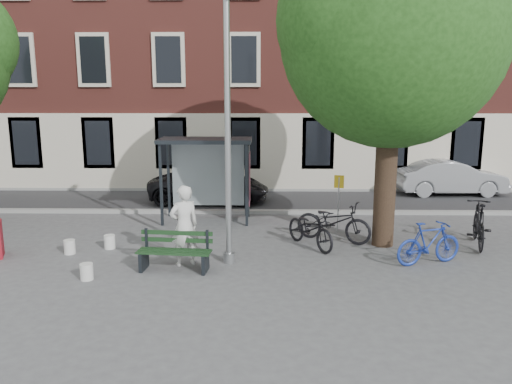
{
  "coord_description": "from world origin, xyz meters",
  "views": [
    {
      "loc": [
        0.87,
        -11.39,
        3.96
      ],
      "look_at": [
        0.61,
        1.65,
        1.4
      ],
      "focal_mm": 35.0,
      "sensor_mm": 36.0,
      "label": 1
    }
  ],
  "objects_px": {
    "bus_shelter": "(219,161)",
    "painter": "(184,225)",
    "car_dark": "(209,186)",
    "notice_sign": "(339,192)",
    "bike_a": "(333,221)",
    "bike_b": "(429,243)",
    "bike_d": "(479,224)",
    "lamppost": "(228,147)",
    "bike_c": "(310,229)",
    "car_silver": "(451,177)",
    "bench": "(175,253)"
  },
  "relations": [
    {
      "from": "bike_a",
      "to": "bike_d",
      "type": "distance_m",
      "value": 3.79
    },
    {
      "from": "car_dark",
      "to": "car_silver",
      "type": "height_order",
      "value": "car_silver"
    },
    {
      "from": "bike_d",
      "to": "car_silver",
      "type": "relative_size",
      "value": 0.48
    },
    {
      "from": "bike_d",
      "to": "car_silver",
      "type": "bearing_deg",
      "value": -87.99
    },
    {
      "from": "bus_shelter",
      "to": "car_silver",
      "type": "xyz_separation_m",
      "value": [
        8.87,
        4.29,
        -1.22
      ]
    },
    {
      "from": "painter",
      "to": "car_silver",
      "type": "distance_m",
      "value": 12.64
    },
    {
      "from": "bench",
      "to": "car_silver",
      "type": "bearing_deg",
      "value": 48.61
    },
    {
      "from": "painter",
      "to": "bus_shelter",
      "type": "bearing_deg",
      "value": -123.65
    },
    {
      "from": "painter",
      "to": "bike_c",
      "type": "bearing_deg",
      "value": 176.97
    },
    {
      "from": "bus_shelter",
      "to": "bike_c",
      "type": "xyz_separation_m",
      "value": [
        2.66,
        -2.84,
        -1.41
      ]
    },
    {
      "from": "bus_shelter",
      "to": "bench",
      "type": "xyz_separation_m",
      "value": [
        -0.59,
        -4.64,
        -1.52
      ]
    },
    {
      "from": "bike_c",
      "to": "car_silver",
      "type": "xyz_separation_m",
      "value": [
        6.21,
        7.14,
        0.2
      ]
    },
    {
      "from": "bus_shelter",
      "to": "bike_c",
      "type": "height_order",
      "value": "bus_shelter"
    },
    {
      "from": "bench",
      "to": "notice_sign",
      "type": "height_order",
      "value": "notice_sign"
    },
    {
      "from": "painter",
      "to": "bike_a",
      "type": "relative_size",
      "value": 0.9
    },
    {
      "from": "lamppost",
      "to": "bike_d",
      "type": "xyz_separation_m",
      "value": [
        6.5,
        1.44,
        -2.17
      ]
    },
    {
      "from": "lamppost",
      "to": "bike_d",
      "type": "bearing_deg",
      "value": 12.51
    },
    {
      "from": "car_dark",
      "to": "notice_sign",
      "type": "height_order",
      "value": "notice_sign"
    },
    {
      "from": "lamppost",
      "to": "bike_c",
      "type": "bearing_deg",
      "value": 31.68
    },
    {
      "from": "bike_c",
      "to": "car_dark",
      "type": "distance_m",
      "value": 6.47
    },
    {
      "from": "painter",
      "to": "bike_d",
      "type": "height_order",
      "value": "painter"
    },
    {
      "from": "bike_a",
      "to": "car_dark",
      "type": "distance_m",
      "value": 6.39
    },
    {
      "from": "bench",
      "to": "bike_b",
      "type": "bearing_deg",
      "value": 10.08
    },
    {
      "from": "bus_shelter",
      "to": "painter",
      "type": "height_order",
      "value": "bus_shelter"
    },
    {
      "from": "car_silver",
      "to": "car_dark",
      "type": "bearing_deg",
      "value": 96.96
    },
    {
      "from": "bike_a",
      "to": "car_dark",
      "type": "xyz_separation_m",
      "value": [
        -3.95,
        5.02,
        0.06
      ]
    },
    {
      "from": "bench",
      "to": "bike_b",
      "type": "xyz_separation_m",
      "value": [
        5.93,
        0.5,
        0.12
      ]
    },
    {
      "from": "bike_b",
      "to": "car_dark",
      "type": "relative_size",
      "value": 0.39
    },
    {
      "from": "bike_a",
      "to": "bike_b",
      "type": "height_order",
      "value": "bike_a"
    },
    {
      "from": "painter",
      "to": "bike_c",
      "type": "relative_size",
      "value": 0.99
    },
    {
      "from": "lamppost",
      "to": "bike_a",
      "type": "bearing_deg",
      "value": 33.66
    },
    {
      "from": "bike_b",
      "to": "car_silver",
      "type": "distance_m",
      "value": 9.15
    },
    {
      "from": "lamppost",
      "to": "notice_sign",
      "type": "xyz_separation_m",
      "value": [
        3.0,
        2.88,
        -1.63
      ]
    },
    {
      "from": "bus_shelter",
      "to": "car_dark",
      "type": "height_order",
      "value": "bus_shelter"
    },
    {
      "from": "bus_shelter",
      "to": "bike_c",
      "type": "bearing_deg",
      "value": -46.94
    },
    {
      "from": "notice_sign",
      "to": "car_dark",
      "type": "bearing_deg",
      "value": 155.05
    },
    {
      "from": "bike_c",
      "to": "lamppost",
      "type": "bearing_deg",
      "value": -179.14
    },
    {
      "from": "lamppost",
      "to": "bike_c",
      "type": "distance_m",
      "value": 3.31
    },
    {
      "from": "bike_a",
      "to": "bike_b",
      "type": "xyz_separation_m",
      "value": [
        2.0,
        -1.85,
        -0.04
      ]
    },
    {
      "from": "lamppost",
      "to": "car_silver",
      "type": "distance_m",
      "value": 11.96
    },
    {
      "from": "lamppost",
      "to": "car_dark",
      "type": "height_order",
      "value": "lamppost"
    },
    {
      "from": "bike_d",
      "to": "notice_sign",
      "type": "distance_m",
      "value": 3.82
    },
    {
      "from": "car_dark",
      "to": "notice_sign",
      "type": "xyz_separation_m",
      "value": [
        4.23,
        -3.95,
        0.54
      ]
    },
    {
      "from": "bike_d",
      "to": "car_silver",
      "type": "distance_m",
      "value": 7.18
    },
    {
      "from": "bike_d",
      "to": "car_dark",
      "type": "bearing_deg",
      "value": -18.69
    },
    {
      "from": "bus_shelter",
      "to": "bench",
      "type": "distance_m",
      "value": 4.92
    },
    {
      "from": "bike_b",
      "to": "bike_d",
      "type": "height_order",
      "value": "bike_d"
    },
    {
      "from": "bike_a",
      "to": "bike_d",
      "type": "bearing_deg",
      "value": -68.25
    },
    {
      "from": "bench",
      "to": "lamppost",
      "type": "bearing_deg",
      "value": 29.13
    },
    {
      "from": "bike_d",
      "to": "car_dark",
      "type": "height_order",
      "value": "car_dark"
    }
  ]
}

